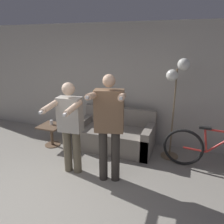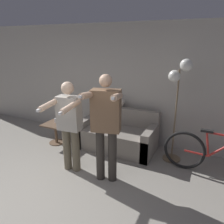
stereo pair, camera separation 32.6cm
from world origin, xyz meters
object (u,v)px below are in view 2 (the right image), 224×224
object	(u,v)px
person_right	(106,122)
couch	(117,136)
bicycle	(216,156)
person_left	(69,122)
cup	(56,120)
side_table	(56,129)
floor_lamp	(179,84)
cat	(116,103)

from	to	relation	value
person_right	couch	bearing A→B (deg)	90.90
couch	bicycle	size ratio (longest dim) A/B	0.92
person_left	cup	world-z (taller)	person_left
person_right	side_table	xyz separation A→B (m)	(-1.66, 0.75, -0.68)
couch	person_right	bearing A→B (deg)	-74.87
person_right	bicycle	xyz separation A→B (m)	(1.63, 0.92, -0.65)
floor_lamp	cup	xyz separation A→B (m)	(-2.54, -0.36, -0.97)
couch	person_right	distance (m)	1.40
person_left	cat	bearing A→B (deg)	76.06
person_left	side_table	distance (m)	1.35
couch	person_right	xyz separation A→B (m)	(0.31, -1.14, 0.75)
person_right	cup	bearing A→B (deg)	140.18
side_table	floor_lamp	bearing A→B (deg)	9.09
couch	cup	xyz separation A→B (m)	(-1.36, -0.34, 0.25)
person_right	bicycle	world-z (taller)	person_right
couch	person_left	bearing A→B (deg)	-108.65
cat	side_table	size ratio (longest dim) A/B	1.12
couch	cup	distance (m)	1.43
bicycle	cup	bearing A→B (deg)	-178.01
person_right	floor_lamp	size ratio (longest dim) A/B	0.91
person_right	cat	xyz separation A→B (m)	(-0.48, 1.45, -0.11)
couch	person_left	size ratio (longest dim) A/B	1.01
cat	cup	world-z (taller)	cat
person_left	person_right	world-z (taller)	person_right
couch	side_table	bearing A→B (deg)	-163.80
cat	bicycle	size ratio (longest dim) A/B	0.30
couch	floor_lamp	bearing A→B (deg)	0.56
person_right	floor_lamp	xyz separation A→B (m)	(0.86, 1.16, 0.47)
person_left	cup	distance (m)	1.32
person_left	side_table	xyz separation A→B (m)	(-0.96, 0.76, -0.57)
person_left	bicycle	xyz separation A→B (m)	(2.32, 0.92, -0.54)
person_left	bicycle	size ratio (longest dim) A/B	0.91
cat	cup	bearing A→B (deg)	-151.42
person_left	cat	world-z (taller)	person_left
person_right	cup	world-z (taller)	person_right
cat	bicycle	distance (m)	2.24
cat	bicycle	bearing A→B (deg)	-14.24
person_left	bicycle	world-z (taller)	person_left
side_table	bicycle	bearing A→B (deg)	2.84
cup	floor_lamp	bearing A→B (deg)	7.98
floor_lamp	cup	world-z (taller)	floor_lamp
cat	floor_lamp	world-z (taller)	floor_lamp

